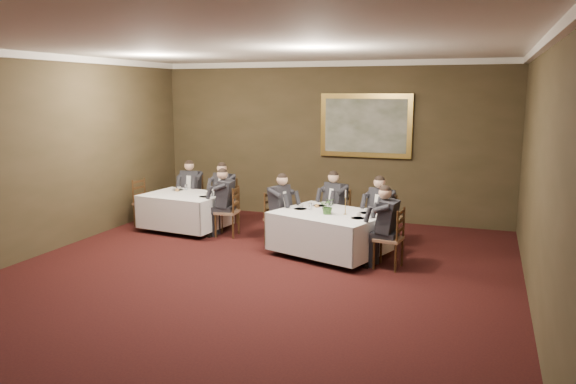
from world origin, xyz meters
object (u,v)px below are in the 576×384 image
Objects in this scene: diner_main_backright at (381,221)px; painting at (366,126)px; chair_main_backleft at (336,225)px; diner_sec_endright at (227,211)px; table_second at (185,209)px; diner_sec_backright at (225,201)px; chair_sec_backright at (225,211)px; chair_sec_backleft at (192,208)px; chair_sec_endright at (228,222)px; chair_main_endright at (389,251)px; chair_sec_endleft at (147,212)px; diner_main_backleft at (336,214)px; chair_main_backright at (381,233)px; diner_main_endleft at (279,218)px; table_main at (330,230)px; centerpiece at (328,205)px; candlestick at (345,205)px; diner_main_endright at (389,237)px; chair_main_endleft at (278,229)px; diner_sec_backleft at (192,198)px.

painting is (-0.77, 2.12, 1.60)m from diner_main_backright.
diner_sec_endright is (-2.12, -0.44, 0.23)m from chair_main_backleft.
diner_sec_backright is (0.53, 0.77, 0.06)m from table_second.
chair_sec_backleft is at bearing 4.34° from chair_sec_backright.
chair_sec_endright reaches higher than table_second.
diner_sec_endright reaches higher than chair_sec_endright.
chair_sec_endleft is (-5.43, 1.23, 0.00)m from chair_main_endright.
diner_main_backleft is at bearing 90.00° from chair_main_backleft.
chair_sec_endright is (-3.05, -0.12, 0.00)m from chair_main_backright.
painting is at bearing -42.25° from chair_main_backright.
chair_sec_endleft is at bearing -82.70° from diner_main_endleft.
diner_main_endleft is (-1.87, -0.36, 0.23)m from chair_main_backright.
diner_main_backleft is 2.16m from diner_sec_endright.
table_main is 7.24× the size of centerpiece.
painting is (2.29, 2.23, 1.60)m from diner_sec_endright.
painting is (0.00, 2.84, 1.67)m from table_main.
candlestick is at bearing -111.61° from chair_sec_endright.
diner_main_endright is (0.32, -1.11, 0.23)m from chair_main_backright.
chair_main_endright is at bearing -22.63° from candlestick.
diner_main_endleft reaches higher than table_second.
diner_sec_endright is at bearing 89.19° from chair_sec_endleft.
centerpiece is (2.76, -1.63, 0.63)m from chair_sec_backright.
chair_sec_backleft is at bearing 16.14° from diner_main_backright.
chair_main_endleft is 0.74× the size of diner_main_endright.
chair_main_endright is (1.10, -0.37, -0.17)m from table_main.
diner_sec_backright is at bearing 21.05° from diner_sec_endright.
chair_sec_backleft is 4.30m from candlestick.
chair_main_endright is at bearing -14.10° from table_second.
chair_main_backleft is 0.74× the size of diner_main_endleft.
candlestick is at bearing 74.12° from diner_main_endright.
painting is (-0.28, 2.87, 1.19)m from candlestick.
diner_main_endright is 1.00× the size of diner_sec_backleft.
diner_main_endright reaches higher than chair_sec_endright.
chair_main_backright is 3.62m from chair_sec_backright.
chair_main_backright is at bearing 22.96° from diner_main_endright.
diner_main_backright is 0.99m from candlestick.
diner_sec_backright reaches higher than chair_main_endleft.
diner_main_endleft is at bearing 38.54° from chair_main_backright.
centerpiece is (2.76, -1.62, 0.40)m from diner_sec_backright.
diner_main_backleft is at bearing 141.72° from diner_main_endleft.
diner_main_backright reaches higher than centerpiece.
table_main is 2.19× the size of chair_sec_backleft.
diner_main_endright is 3.08× the size of candlestick.
painting is at bearing -67.40° from diner_main_backleft.
diner_main_backleft is 1.35× the size of chair_main_endright.
chair_main_backleft and chair_sec_endright have the same top height.
table_main is at bearing 78.26° from chair_main_endright.
diner_main_backright and diner_sec_endright have the same top height.
diner_main_endleft is 1.35× the size of chair_sec_endright.
chair_main_endleft and chair_sec_backright have the same top height.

